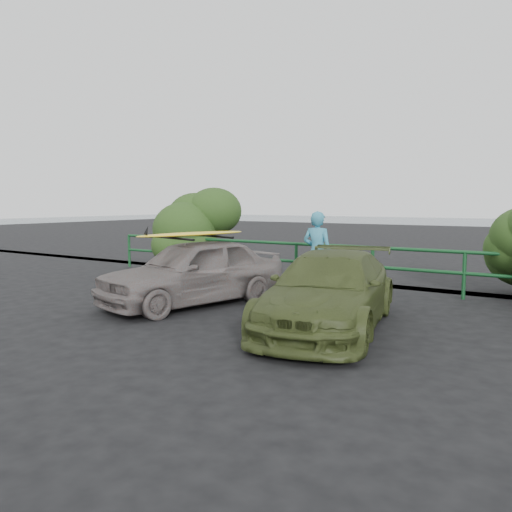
{
  "coord_description": "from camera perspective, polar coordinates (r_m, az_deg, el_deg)",
  "views": [
    {
      "loc": [
        4.91,
        -6.12,
        2.04
      ],
      "look_at": [
        -0.3,
        2.01,
        1.0
      ],
      "focal_mm": 35.0,
      "sensor_mm": 36.0,
      "label": 1
    }
  ],
  "objects": [
    {
      "name": "ground",
      "position": [
        8.1,
        -5.99,
        -8.47
      ],
      "size": [
        80.0,
        80.0,
        0.0
      ],
      "primitive_type": "plane",
      "color": "black"
    },
    {
      "name": "guardrail",
      "position": [
        12.25,
        8.73,
        -1.06
      ],
      "size": [
        14.0,
        0.08,
        1.04
      ],
      "primitive_type": null,
      "color": "#144722",
      "rests_on": "ground"
    },
    {
      "name": "shrub_left",
      "position": [
        15.09,
        -7.51,
        2.68
      ],
      "size": [
        3.2,
        2.4,
        2.29
      ],
      "primitive_type": null,
      "color": "#2A481A",
      "rests_on": "ground"
    },
    {
      "name": "sedan",
      "position": [
        10.05,
        -7.15,
        -1.75
      ],
      "size": [
        2.56,
        4.19,
        1.33
      ],
      "primitive_type": "imported",
      "rotation": [
        0.0,
        0.0,
        -0.27
      ],
      "color": "slate",
      "rests_on": "ground"
    },
    {
      "name": "olive_vehicle",
      "position": [
        8.17,
        8.39,
        -3.96
      ],
      "size": [
        2.54,
        4.5,
        1.23
      ],
      "primitive_type": "imported",
      "rotation": [
        0.0,
        0.0,
        0.2
      ],
      "color": "#3C481F",
      "rests_on": "ground"
    },
    {
      "name": "man",
      "position": [
        11.18,
        7.02,
        0.37
      ],
      "size": [
        0.69,
        0.46,
        1.85
      ],
      "primitive_type": "imported",
      "rotation": [
        0.0,
        0.0,
        3.17
      ],
      "color": "teal",
      "rests_on": "ground"
    },
    {
      "name": "roof_rack",
      "position": [
        9.98,
        -7.2,
        2.17
      ],
      "size": [
        1.59,
        1.3,
        0.05
      ],
      "primitive_type": null,
      "rotation": [
        0.0,
        0.0,
        -0.27
      ],
      "color": "black",
      "rests_on": "sedan"
    },
    {
      "name": "surfboard",
      "position": [
        9.97,
        -7.21,
        2.52
      ],
      "size": [
        1.17,
        2.56,
        0.07
      ],
      "primitive_type": "ellipsoid",
      "rotation": [
        0.0,
        0.0,
        -0.27
      ],
      "color": "yellow",
      "rests_on": "roof_rack"
    }
  ]
}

